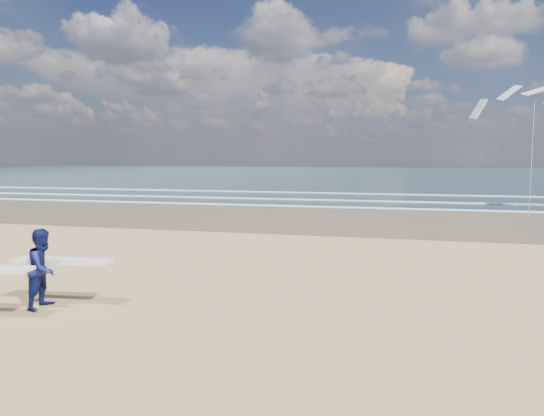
% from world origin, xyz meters
% --- Properties ---
extents(ocean, '(220.00, 100.00, 0.02)m').
position_xyz_m(ocean, '(20.00, 72.00, 0.01)').
color(ocean, '#1A3239').
rests_on(ocean, ground).
extents(surfer_far, '(2.24, 1.15, 1.74)m').
position_xyz_m(surfer_far, '(0.12, 1.34, 0.88)').
color(surfer_far, '#0C1245').
rests_on(surfer_far, ground).
extents(kite_1, '(6.59, 4.82, 8.44)m').
position_xyz_m(kite_1, '(15.64, 23.96, 4.93)').
color(kite_1, slate).
rests_on(kite_1, ground).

